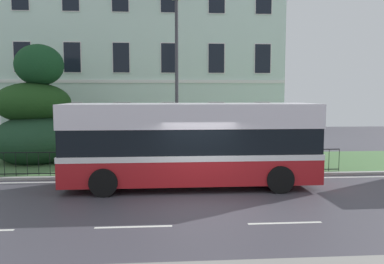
# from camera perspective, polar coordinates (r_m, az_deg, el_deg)

# --- Properties ---
(ground_plane) EXTENTS (60.00, 56.00, 0.18)m
(ground_plane) POSITION_cam_1_polar(r_m,az_deg,el_deg) (13.37, 1.12, -9.36)
(ground_plane) COLOR #43414A
(georgian_townhouse) EXTENTS (17.30, 10.24, 13.75)m
(georgian_townhouse) POSITION_cam_1_polar(r_m,az_deg,el_deg) (28.93, -6.41, 12.68)
(georgian_townhouse) COLOR silver
(georgian_townhouse) RESTS_ON ground_plane
(iron_verge_railing) EXTENTS (17.13, 0.04, 0.97)m
(iron_verge_railing) POSITION_cam_1_polar(r_m,az_deg,el_deg) (16.39, -7.72, -4.34)
(iron_verge_railing) COLOR black
(iron_verge_railing) RESTS_ON ground_plane
(evergreen_tree) EXTENTS (4.19, 4.23, 5.98)m
(evergreen_tree) POSITION_cam_1_polar(r_m,az_deg,el_deg) (20.86, -21.78, 1.91)
(evergreen_tree) COLOR #423328
(evergreen_tree) RESTS_ON ground_plane
(single_decker_bus) EXTENTS (9.20, 2.70, 3.08)m
(single_decker_bus) POSITION_cam_1_polar(r_m,az_deg,el_deg) (14.39, -0.16, -1.65)
(single_decker_bus) COLOR #B21A1F
(single_decker_bus) RESTS_ON ground_plane
(street_lamp_post) EXTENTS (0.36, 0.24, 7.52)m
(street_lamp_post) POSITION_cam_1_polar(r_m,az_deg,el_deg) (16.56, -2.24, 8.86)
(street_lamp_post) COLOR #333338
(street_lamp_post) RESTS_ON ground_plane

